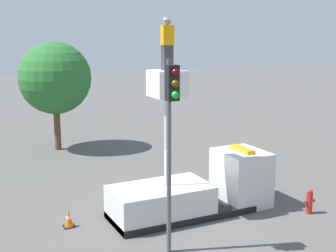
{
  "coord_description": "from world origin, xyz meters",
  "views": [
    {
      "loc": [
        -7.55,
        -14.26,
        6.59
      ],
      "look_at": [
        -1.14,
        -1.22,
        3.64
      ],
      "focal_mm": 50.0,
      "sensor_mm": 36.0,
      "label": 1
    }
  ],
  "objects_px": {
    "fire_hydrant": "(309,202)",
    "tree_left_bg": "(55,78)",
    "bucket_truck": "(195,187)",
    "traffic_cone_rear": "(69,219)",
    "traffic_light_pole": "(171,120)",
    "worker": "(167,44)"
  },
  "relations": [
    {
      "from": "traffic_cone_rear",
      "to": "tree_left_bg",
      "type": "height_order",
      "value": "tree_left_bg"
    },
    {
      "from": "bucket_truck",
      "to": "tree_left_bg",
      "type": "xyz_separation_m",
      "value": [
        -2.33,
        11.62,
        3.08
      ]
    },
    {
      "from": "traffic_light_pole",
      "to": "traffic_cone_rear",
      "type": "xyz_separation_m",
      "value": [
        -2.26,
        3.31,
        -3.82
      ]
    },
    {
      "from": "traffic_light_pole",
      "to": "traffic_cone_rear",
      "type": "bearing_deg",
      "value": 124.31
    },
    {
      "from": "worker",
      "to": "traffic_light_pole",
      "type": "relative_size",
      "value": 0.3
    },
    {
      "from": "bucket_truck",
      "to": "traffic_light_pole",
      "type": "xyz_separation_m",
      "value": [
        -2.26,
        -2.57,
        3.14
      ]
    },
    {
      "from": "bucket_truck",
      "to": "traffic_cone_rear",
      "type": "height_order",
      "value": "bucket_truck"
    },
    {
      "from": "worker",
      "to": "fire_hydrant",
      "type": "relative_size",
      "value": 1.88
    },
    {
      "from": "worker",
      "to": "traffic_cone_rear",
      "type": "distance_m",
      "value": 6.84
    },
    {
      "from": "traffic_light_pole",
      "to": "fire_hydrant",
      "type": "height_order",
      "value": "traffic_light_pole"
    },
    {
      "from": "fire_hydrant",
      "to": "tree_left_bg",
      "type": "xyz_separation_m",
      "value": [
        -6.06,
        13.59,
        3.59
      ]
    },
    {
      "from": "traffic_cone_rear",
      "to": "fire_hydrant",
      "type": "bearing_deg",
      "value": -18.2
    },
    {
      "from": "worker",
      "to": "tree_left_bg",
      "type": "height_order",
      "value": "worker"
    },
    {
      "from": "tree_left_bg",
      "to": "traffic_light_pole",
      "type": "bearing_deg",
      "value": -89.71
    },
    {
      "from": "worker",
      "to": "traffic_light_pole",
      "type": "distance_m",
      "value": 3.49
    },
    {
      "from": "bucket_truck",
      "to": "tree_left_bg",
      "type": "height_order",
      "value": "tree_left_bg"
    },
    {
      "from": "fire_hydrant",
      "to": "tree_left_bg",
      "type": "relative_size",
      "value": 0.15
    },
    {
      "from": "traffic_light_pole",
      "to": "bucket_truck",
      "type": "bearing_deg",
      "value": 48.67
    },
    {
      "from": "fire_hydrant",
      "to": "traffic_cone_rear",
      "type": "xyz_separation_m",
      "value": [
        -8.25,
        2.71,
        -0.17
      ]
    },
    {
      "from": "fire_hydrant",
      "to": "traffic_cone_rear",
      "type": "distance_m",
      "value": 8.68
    },
    {
      "from": "fire_hydrant",
      "to": "traffic_light_pole",
      "type": "bearing_deg",
      "value": -174.3
    },
    {
      "from": "bucket_truck",
      "to": "fire_hydrant",
      "type": "height_order",
      "value": "bucket_truck"
    }
  ]
}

